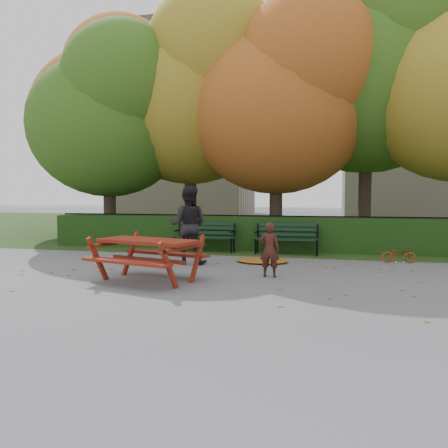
% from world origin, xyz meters
% --- Properties ---
extents(ground, '(90.00, 90.00, 0.00)m').
position_xyz_m(ground, '(0.00, 0.00, 0.00)').
color(ground, slate).
rests_on(ground, ground).
extents(grass_strip, '(90.00, 90.00, 0.00)m').
position_xyz_m(grass_strip, '(0.00, 14.00, 0.01)').
color(grass_strip, '#203812').
rests_on(grass_strip, ground).
extents(building_left, '(10.00, 7.00, 15.00)m').
position_xyz_m(building_left, '(-9.00, 26.00, 7.50)').
color(building_left, tan).
rests_on(building_left, ground).
extents(building_right, '(9.00, 6.00, 12.00)m').
position_xyz_m(building_right, '(8.00, 28.00, 6.00)').
color(building_right, tan).
rests_on(building_right, ground).
extents(hedge, '(13.00, 0.90, 1.00)m').
position_xyz_m(hedge, '(0.00, 4.50, 0.50)').
color(hedge, black).
rests_on(hedge, ground).
extents(iron_fence, '(14.00, 0.04, 1.02)m').
position_xyz_m(iron_fence, '(0.00, 5.30, 0.54)').
color(iron_fence, black).
rests_on(iron_fence, ground).
extents(tree_a, '(5.88, 5.60, 7.48)m').
position_xyz_m(tree_a, '(-5.19, 5.58, 4.52)').
color(tree_a, '#33251D').
rests_on(tree_a, ground).
extents(tree_b, '(6.72, 6.40, 8.79)m').
position_xyz_m(tree_b, '(-2.44, 6.75, 5.40)').
color(tree_b, '#33251D').
rests_on(tree_b, ground).
extents(tree_c, '(6.30, 6.00, 8.00)m').
position_xyz_m(tree_c, '(0.83, 5.96, 4.82)').
color(tree_c, '#33251D').
rests_on(tree_c, ground).
extents(tree_d, '(7.14, 6.80, 9.58)m').
position_xyz_m(tree_d, '(3.88, 7.23, 5.98)').
color(tree_d, '#33251D').
rests_on(tree_d, ground).
extents(tree_f, '(6.93, 6.60, 9.19)m').
position_xyz_m(tree_f, '(-7.13, 9.24, 5.69)').
color(tree_f, '#33251D').
rests_on(tree_f, ground).
extents(bench_left, '(1.80, 0.57, 0.88)m').
position_xyz_m(bench_left, '(-1.30, 3.70, 0.52)').
color(bench_left, black).
rests_on(bench_left, ground).
extents(bench_right, '(1.80, 0.57, 0.88)m').
position_xyz_m(bench_right, '(1.10, 3.70, 0.52)').
color(bench_right, black).
rests_on(bench_right, ground).
extents(picnic_table, '(2.28, 2.01, 0.94)m').
position_xyz_m(picnic_table, '(-1.22, -0.78, 0.65)').
color(picnic_table, maroon).
rests_on(picnic_table, ground).
extents(leaf_pile, '(1.54, 1.31, 0.09)m').
position_xyz_m(leaf_pile, '(0.63, 2.06, 0.05)').
color(leaf_pile, brown).
rests_on(leaf_pile, ground).
extents(leaf_scatter, '(9.00, 5.70, 0.01)m').
position_xyz_m(leaf_scatter, '(0.00, 0.30, 0.01)').
color(leaf_scatter, brown).
rests_on(leaf_scatter, ground).
extents(child, '(0.42, 0.28, 1.14)m').
position_xyz_m(child, '(1.05, 0.22, 0.57)').
color(child, '#3D1A13').
rests_on(child, ground).
extents(adult, '(1.01, 0.83, 1.91)m').
position_xyz_m(adult, '(-1.10, 1.44, 0.95)').
color(adult, black).
rests_on(adult, ground).
extents(bicycle, '(0.81, 0.31, 0.42)m').
position_xyz_m(bicycle, '(3.96, 2.79, 0.21)').
color(bicycle, '#9D250E').
rests_on(bicycle, ground).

